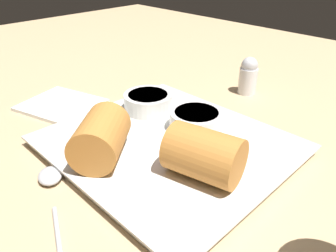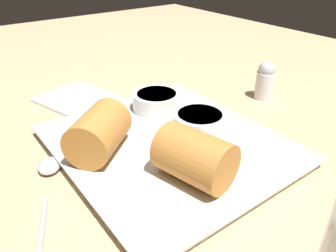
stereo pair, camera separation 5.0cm
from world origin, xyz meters
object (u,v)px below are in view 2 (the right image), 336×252
at_px(serving_plate, 168,146).
at_px(spoon, 48,178).
at_px(dipping_bowl_near, 200,122).
at_px(dipping_bowl_far, 157,100).
at_px(napkin, 77,99).
at_px(salt_shaker, 265,80).

distance_m(serving_plate, spoon, 0.15).
xyz_separation_m(dipping_bowl_near, dipping_bowl_far, (-0.09, -0.01, 0.00)).
bearing_deg(dipping_bowl_near, napkin, -159.60).
height_order(dipping_bowl_near, napkin, dipping_bowl_near).
distance_m(dipping_bowl_near, dipping_bowl_far, 0.09).
bearing_deg(napkin, dipping_bowl_near, 20.40).
bearing_deg(dipping_bowl_far, spoon, -73.95).
xyz_separation_m(serving_plate, dipping_bowl_near, (0.00, 0.05, 0.02)).
relative_size(serving_plate, napkin, 2.00).
distance_m(serving_plate, dipping_bowl_near, 0.05).
bearing_deg(serving_plate, spoon, -101.67).
relative_size(serving_plate, spoon, 1.63).
distance_m(serving_plate, napkin, 0.22).
distance_m(napkin, salt_shaker, 0.32).
bearing_deg(spoon, dipping_bowl_near, 79.97).
distance_m(dipping_bowl_near, salt_shaker, 0.19).
xyz_separation_m(spoon, napkin, (-0.19, 0.11, -0.00)).
relative_size(napkin, salt_shaker, 2.16).
distance_m(spoon, salt_shaker, 0.38).
bearing_deg(serving_plate, napkin, -171.37).
bearing_deg(dipping_bowl_far, salt_shaker, 74.89).
distance_m(dipping_bowl_far, napkin, 0.15).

